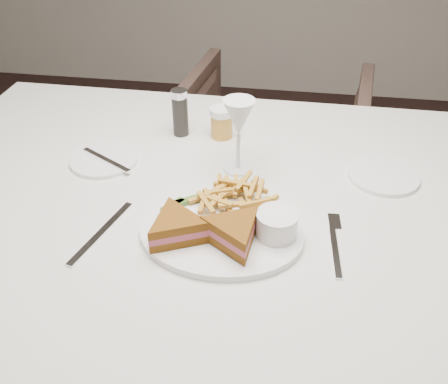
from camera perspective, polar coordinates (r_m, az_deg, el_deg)
table at (r=1.33m, az=0.34°, el=-13.71°), size 1.52×1.02×0.75m
chair_far at (r=2.01m, az=5.32°, el=4.75°), size 0.77×0.73×0.72m
table_setting at (r=1.03m, az=0.17°, el=-0.12°), size 0.81×0.60×0.18m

